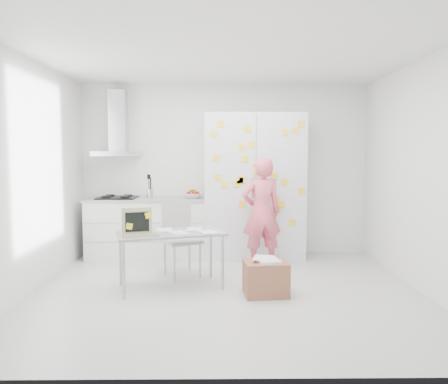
{
  "coord_description": "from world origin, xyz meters",
  "views": [
    {
      "loc": [
        -0.09,
        -4.98,
        1.6
      ],
      "look_at": [
        -0.02,
        0.64,
        1.11
      ],
      "focal_mm": 35.0,
      "sensor_mm": 36.0,
      "label": 1
    }
  ],
  "objects_px": {
    "desk": "(149,226)",
    "chair": "(180,234)",
    "cardboard_box": "(266,278)",
    "person": "(262,213)"
  },
  "relations": [
    {
      "from": "desk",
      "to": "chair",
      "type": "distance_m",
      "value": 0.71
    },
    {
      "from": "chair",
      "to": "cardboard_box",
      "type": "xyz_separation_m",
      "value": [
        1.05,
        -0.86,
        -0.34
      ]
    },
    {
      "from": "person",
      "to": "cardboard_box",
      "type": "bearing_deg",
      "value": 75.02
    },
    {
      "from": "person",
      "to": "chair",
      "type": "relative_size",
      "value": 1.62
    },
    {
      "from": "chair",
      "to": "cardboard_box",
      "type": "relative_size",
      "value": 1.87
    },
    {
      "from": "person",
      "to": "cardboard_box",
      "type": "height_order",
      "value": "person"
    },
    {
      "from": "chair",
      "to": "cardboard_box",
      "type": "distance_m",
      "value": 1.4
    },
    {
      "from": "chair",
      "to": "person",
      "type": "bearing_deg",
      "value": -8.29
    },
    {
      "from": "desk",
      "to": "chair",
      "type": "bearing_deg",
      "value": 46.15
    },
    {
      "from": "person",
      "to": "chair",
      "type": "xyz_separation_m",
      "value": [
        -1.12,
        -0.38,
        -0.23
      ]
    }
  ]
}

